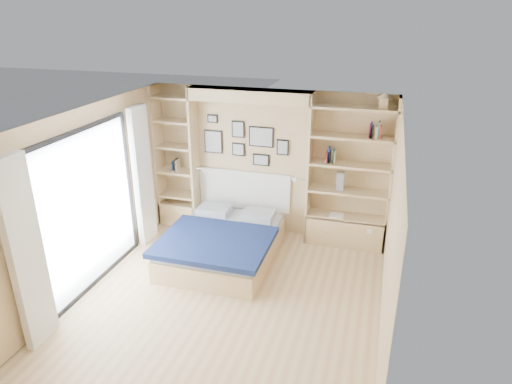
# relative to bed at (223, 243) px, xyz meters

# --- Properties ---
(ground) EXTENTS (4.50, 4.50, 0.00)m
(ground) POSITION_rel_bed_xyz_m (0.45, -1.09, -0.27)
(ground) COLOR tan
(ground) RESTS_ON ground
(room_shell) EXTENTS (4.50, 4.50, 4.50)m
(room_shell) POSITION_rel_bed_xyz_m (0.06, 0.43, 0.81)
(room_shell) COLOR tan
(room_shell) RESTS_ON ground
(bed) EXTENTS (1.64, 2.17, 1.07)m
(bed) POSITION_rel_bed_xyz_m (0.00, 0.00, 0.00)
(bed) COLOR #D7BF82
(bed) RESTS_ON ground
(photo_gallery) EXTENTS (1.48, 0.02, 0.82)m
(photo_gallery) POSITION_rel_bed_xyz_m (-0.00, 1.13, 1.34)
(photo_gallery) COLOR black
(photo_gallery) RESTS_ON ground
(reading_lamps) EXTENTS (1.92, 0.12, 0.15)m
(reading_lamps) POSITION_rel_bed_xyz_m (0.15, 0.91, 0.83)
(reading_lamps) COLOR silver
(reading_lamps) RESTS_ON ground
(shelf_decor) EXTENTS (3.57, 0.23, 2.03)m
(shelf_decor) POSITION_rel_bed_xyz_m (1.56, 0.98, 1.43)
(shelf_decor) COLOR #A51E1E
(shelf_decor) RESTS_ON ground
(deck) EXTENTS (3.20, 4.00, 0.05)m
(deck) POSITION_rel_bed_xyz_m (-3.15, -1.09, -0.27)
(deck) COLOR #675E4C
(deck) RESTS_ON ground
(deck_chair) EXTENTS (0.59, 0.85, 0.79)m
(deck_chair) POSITION_rel_bed_xyz_m (-2.32, -0.62, 0.11)
(deck_chair) COLOR tan
(deck_chair) RESTS_ON ground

